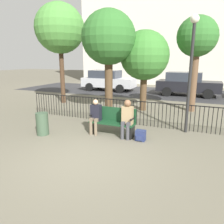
% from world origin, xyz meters
% --- Properties ---
extents(ground_plane, '(80.00, 80.00, 0.00)m').
position_xyz_m(ground_plane, '(0.00, 0.00, 0.00)').
color(ground_plane, '#605B4C').
extents(park_bench, '(1.54, 0.45, 0.92)m').
position_xyz_m(park_bench, '(0.00, 2.00, 0.49)').
color(park_bench, '#14381E').
rests_on(park_bench, ground).
extents(seated_person_0, '(0.34, 0.39, 1.18)m').
position_xyz_m(seated_person_0, '(-0.59, 1.87, 0.65)').
color(seated_person_0, brown).
rests_on(seated_person_0, ground).
extents(seated_person_1, '(0.34, 0.39, 1.25)m').
position_xyz_m(seated_person_1, '(0.54, 1.88, 0.70)').
color(seated_person_1, '#3D3D42').
rests_on(seated_person_1, ground).
extents(backpack, '(0.30, 0.26, 0.34)m').
position_xyz_m(backpack, '(1.02, 1.81, 0.17)').
color(backpack, navy).
rests_on(backpack, ground).
extents(fence_railing, '(9.01, 0.03, 0.95)m').
position_xyz_m(fence_railing, '(-0.02, 3.40, 0.56)').
color(fence_railing, black).
rests_on(fence_railing, ground).
extents(tree_0, '(2.38, 2.38, 4.60)m').
position_xyz_m(tree_0, '(-1.36, 4.69, 3.36)').
color(tree_0, '#4C3823').
rests_on(tree_0, ground).
extents(tree_1, '(2.70, 2.70, 5.47)m').
position_xyz_m(tree_1, '(-4.87, 5.99, 4.09)').
color(tree_1, '#422D1E').
rests_on(tree_1, ground).
extents(tree_2, '(2.34, 2.34, 3.83)m').
position_xyz_m(tree_2, '(-0.06, 5.94, 2.63)').
color(tree_2, '#4C3823').
rests_on(tree_2, ground).
extents(tree_3, '(1.84, 1.84, 4.42)m').
position_xyz_m(tree_3, '(2.17, 6.68, 3.39)').
color(tree_3, brown).
rests_on(tree_3, ground).
extents(lamp_post, '(0.28, 0.28, 3.85)m').
position_xyz_m(lamp_post, '(2.24, 3.23, 2.53)').
color(lamp_post, black).
rests_on(lamp_post, ground).
extents(street_surface, '(24.00, 6.00, 0.01)m').
position_xyz_m(street_surface, '(0.00, 12.00, 0.00)').
color(street_surface, '#2B2B2D').
rests_on(street_surface, ground).
extents(parked_car_0, '(4.20, 1.94, 1.62)m').
position_xyz_m(parked_car_0, '(1.53, 11.49, 0.84)').
color(parked_car_0, black).
rests_on(parked_car_0, ground).
extents(parked_car_2, '(4.20, 1.94, 1.62)m').
position_xyz_m(parked_car_2, '(-4.56, 11.59, 0.84)').
color(parked_car_2, '#B7B7BC').
rests_on(parked_car_2, ground).
extents(trash_bin, '(0.40, 0.40, 0.76)m').
position_xyz_m(trash_bin, '(-2.17, 1.05, 0.38)').
color(trash_bin, '#384C38').
rests_on(trash_bin, ground).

